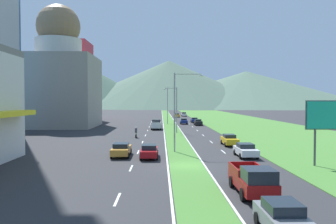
{
  "coord_description": "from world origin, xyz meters",
  "views": [
    {
      "loc": [
        -2.41,
        -31.0,
        6.12
      ],
      "look_at": [
        -0.96,
        34.98,
        3.89
      ],
      "focal_mm": 35.72,
      "sensor_mm": 36.0,
      "label": 1
    }
  ],
  "objects_px": {
    "car_3": "(284,218)",
    "pickup_truck_0": "(253,180)",
    "street_lamp_mid": "(175,107)",
    "car_4": "(184,121)",
    "billboard_roadside": "(336,117)",
    "car_7": "(177,115)",
    "car_8": "(149,151)",
    "pickup_truck_1": "(156,125)",
    "motorcycle_rider": "(136,133)",
    "car_5": "(198,122)",
    "street_lamp_near": "(178,106)",
    "car_9": "(229,140)",
    "car_6": "(194,120)",
    "car_0": "(246,150)",
    "street_lamp_far": "(169,103)",
    "car_1": "(121,149)",
    "car_2": "(184,114)"
  },
  "relations": [
    {
      "from": "car_3",
      "to": "car_8",
      "type": "xyz_separation_m",
      "value": [
        -6.82,
        20.57,
        -0.02
      ]
    },
    {
      "from": "car_3",
      "to": "motorcycle_rider",
      "type": "bearing_deg",
      "value": -166.46
    },
    {
      "from": "car_6",
      "to": "pickup_truck_0",
      "type": "bearing_deg",
      "value": -2.78
    },
    {
      "from": "street_lamp_mid",
      "to": "car_5",
      "type": "relative_size",
      "value": 1.86
    },
    {
      "from": "car_8",
      "to": "pickup_truck_0",
      "type": "relative_size",
      "value": 0.82
    },
    {
      "from": "billboard_roadside",
      "to": "pickup_truck_0",
      "type": "xyz_separation_m",
      "value": [
        -10.33,
        -9.29,
        -3.58
      ]
    },
    {
      "from": "car_5",
      "to": "street_lamp_near",
      "type": "bearing_deg",
      "value": -9.53
    },
    {
      "from": "street_lamp_far",
      "to": "car_7",
      "type": "distance_m",
      "value": 36.48
    },
    {
      "from": "car_2",
      "to": "car_3",
      "type": "height_order",
      "value": "car_2"
    },
    {
      "from": "street_lamp_near",
      "to": "pickup_truck_0",
      "type": "height_order",
      "value": "street_lamp_near"
    },
    {
      "from": "street_lamp_near",
      "to": "car_7",
      "type": "xyz_separation_m",
      "value": [
        3.85,
        83.69,
        -4.7
      ]
    },
    {
      "from": "street_lamp_mid",
      "to": "car_2",
      "type": "bearing_deg",
      "value": 84.56
    },
    {
      "from": "street_lamp_mid",
      "to": "car_2",
      "type": "height_order",
      "value": "street_lamp_mid"
    },
    {
      "from": "car_4",
      "to": "pickup_truck_0",
      "type": "height_order",
      "value": "pickup_truck_0"
    },
    {
      "from": "billboard_roadside",
      "to": "car_9",
      "type": "bearing_deg",
      "value": 115.17
    },
    {
      "from": "car_0",
      "to": "car_3",
      "type": "distance_m",
      "value": 21.35
    },
    {
      "from": "pickup_truck_1",
      "to": "motorcycle_rider",
      "type": "distance_m",
      "value": 16.83
    },
    {
      "from": "car_3",
      "to": "pickup_truck_0",
      "type": "distance_m",
      "value": 6.42
    },
    {
      "from": "billboard_roadside",
      "to": "car_1",
      "type": "bearing_deg",
      "value": 163.69
    },
    {
      "from": "street_lamp_mid",
      "to": "car_4",
      "type": "xyz_separation_m",
      "value": [
        3.29,
        23.81,
        -4.25
      ]
    },
    {
      "from": "car_5",
      "to": "pickup_truck_0",
      "type": "bearing_deg",
      "value": -3.13
    },
    {
      "from": "billboard_roadside",
      "to": "pickup_truck_1",
      "type": "xyz_separation_m",
      "value": [
        -17.26,
        41.03,
        -3.58
      ]
    },
    {
      "from": "car_7",
      "to": "pickup_truck_0",
      "type": "xyz_separation_m",
      "value": [
        0.06,
        -101.94,
        0.21
      ]
    },
    {
      "from": "car_3",
      "to": "car_4",
      "type": "height_order",
      "value": "car_3"
    },
    {
      "from": "car_4",
      "to": "car_6",
      "type": "xyz_separation_m",
      "value": [
        3.39,
        5.61,
        -0.02
      ]
    },
    {
      "from": "car_7",
      "to": "street_lamp_far",
      "type": "bearing_deg",
      "value": -6.08
    },
    {
      "from": "street_lamp_mid",
      "to": "car_9",
      "type": "distance_m",
      "value": 19.82
    },
    {
      "from": "car_5",
      "to": "street_lamp_far",
      "type": "bearing_deg",
      "value": -120.86
    },
    {
      "from": "pickup_truck_0",
      "to": "street_lamp_mid",
      "type": "bearing_deg",
      "value": -175.65
    },
    {
      "from": "car_7",
      "to": "car_4",
      "type": "bearing_deg",
      "value": 0.23
    },
    {
      "from": "car_6",
      "to": "car_7",
      "type": "height_order",
      "value": "car_7"
    },
    {
      "from": "street_lamp_near",
      "to": "street_lamp_far",
      "type": "xyz_separation_m",
      "value": [
        0.02,
        47.71,
        -0.01
      ]
    },
    {
      "from": "car_9",
      "to": "pickup_truck_0",
      "type": "xyz_separation_m",
      "value": [
        -3.44,
        -23.95,
        0.2
      ]
    },
    {
      "from": "car_4",
      "to": "car_6",
      "type": "relative_size",
      "value": 0.9
    },
    {
      "from": "car_1",
      "to": "car_6",
      "type": "distance_m",
      "value": 57.88
    },
    {
      "from": "car_0",
      "to": "car_8",
      "type": "height_order",
      "value": "car_0"
    },
    {
      "from": "car_7",
      "to": "car_8",
      "type": "height_order",
      "value": "car_7"
    },
    {
      "from": "car_9",
      "to": "street_lamp_far",
      "type": "bearing_deg",
      "value": -170.1
    },
    {
      "from": "car_1",
      "to": "car_7",
      "type": "height_order",
      "value": "car_7"
    },
    {
      "from": "street_lamp_mid",
      "to": "car_0",
      "type": "height_order",
      "value": "street_lamp_mid"
    },
    {
      "from": "street_lamp_mid",
      "to": "car_6",
      "type": "distance_m",
      "value": 30.46
    },
    {
      "from": "billboard_roadside",
      "to": "car_2",
      "type": "bearing_deg",
      "value": 94.17
    },
    {
      "from": "car_1",
      "to": "car_3",
      "type": "distance_m",
      "value": 23.89
    },
    {
      "from": "street_lamp_far",
      "to": "car_1",
      "type": "relative_size",
      "value": 2.04
    },
    {
      "from": "billboard_roadside",
      "to": "car_7",
      "type": "distance_m",
      "value": 93.3
    },
    {
      "from": "car_6",
      "to": "car_9",
      "type": "xyz_separation_m",
      "value": [
        -0.03,
        -47.6,
        0.05
      ]
    },
    {
      "from": "car_9",
      "to": "car_5",
      "type": "bearing_deg",
      "value": -179.9
    },
    {
      "from": "pickup_truck_1",
      "to": "billboard_roadside",
      "type": "bearing_deg",
      "value": -157.19
    },
    {
      "from": "street_lamp_far",
      "to": "pickup_truck_0",
      "type": "bearing_deg",
      "value": -86.62
    },
    {
      "from": "motorcycle_rider",
      "to": "car_5",
      "type": "bearing_deg",
      "value": -25.73
    }
  ]
}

